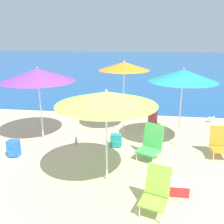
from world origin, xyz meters
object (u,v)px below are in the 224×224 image
beach_umbrella_orange (124,66)px  water_bottle (76,142)px  beach_umbrella_lime (106,98)px  backpack_teal (116,140)px  beach_chair_lime (156,190)px  person_seated_near (153,118)px  beach_umbrella_purple (38,75)px  seagull (211,119)px  cooler_box (178,187)px  backpack_blue (14,149)px  beach_chair_green (151,143)px  beach_chair_orange (220,142)px  beach_umbrella_teal (183,76)px

beach_umbrella_orange → water_bottle: beach_umbrella_orange is taller
beach_umbrella_lime → backpack_teal: (-0.01, 1.69, -1.62)m
beach_chair_lime → person_seated_near: size_ratio=0.90×
beach_umbrella_purple → seagull: size_ratio=7.92×
beach_umbrella_orange → water_bottle: size_ratio=9.44×
water_bottle → seagull: bearing=31.1°
person_seated_near → backpack_teal: size_ratio=2.40×
beach_umbrella_lime → cooler_box: 2.21m
beach_umbrella_purple → cooler_box: beach_umbrella_purple is taller
backpack_blue → water_bottle: (1.38, 0.89, -0.12)m
cooler_box → backpack_teal: bearing=126.3°
beach_chair_green → backpack_teal: size_ratio=2.43×
beach_chair_orange → beach_chair_green: bearing=-168.8°
backpack_teal → beach_umbrella_teal: bearing=9.5°
beach_umbrella_orange → beach_umbrella_purple: size_ratio=1.06×
beach_chair_lime → backpack_teal: bearing=129.5°
beach_umbrella_orange → backpack_blue: (-2.60, -2.03, -1.88)m
backpack_teal → seagull: (3.08, 2.48, -0.04)m
backpack_teal → beach_umbrella_purple: bearing=172.6°
beach_umbrella_purple → backpack_teal: beach_umbrella_purple is taller
beach_chair_lime → water_bottle: 3.27m
beach_umbrella_purple → backpack_teal: (2.25, -0.29, -1.73)m
beach_umbrella_teal → beach_chair_lime: (-0.68, -2.79, -1.58)m
beach_umbrella_lime → beach_chair_lime: 1.91m
beach_umbrella_orange → seagull: beach_umbrella_orange is taller
beach_umbrella_lime → beach_umbrella_teal: size_ratio=0.93×
beach_chair_green → beach_chair_orange: bearing=38.0°
beach_umbrella_purple → backpack_blue: size_ratio=4.99×
beach_umbrella_teal → backpack_teal: beach_umbrella_teal is taller
water_bottle → seagull: 4.92m
seagull → beach_umbrella_teal: bearing=-122.3°
beach_chair_green → person_seated_near: bearing=115.0°
beach_chair_orange → backpack_blue: beach_chair_orange is taller
backpack_blue → beach_umbrella_purple: bearing=78.3°
beach_umbrella_lime → beach_umbrella_purple: (-2.26, 1.99, 0.11)m
beach_umbrella_teal → cooler_box: (-0.24, -2.26, -1.83)m
beach_chair_lime → beach_umbrella_lime: bearing=158.2°
beach_umbrella_teal → backpack_blue: 4.72m
beach_chair_lime → person_seated_near: person_seated_near is taller
beach_umbrella_purple → backpack_teal: bearing=-7.4°
beach_chair_green → backpack_teal: beach_chair_green is taller
beach_chair_green → seagull: beach_chair_green is taller
beach_umbrella_lime → water_bottle: beach_umbrella_lime is taller
seagull → beach_umbrella_lime: bearing=-126.3°
beach_umbrella_lime → backpack_blue: beach_umbrella_lime is taller
person_seated_near → cooler_box: person_seated_near is taller
seagull → backpack_teal: bearing=-141.2°
person_seated_near → cooler_box: (0.44, -3.59, -0.22)m
beach_chair_lime → seagull: (2.07, 4.99, -0.25)m
beach_umbrella_orange → beach_umbrella_lime: bearing=-91.6°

